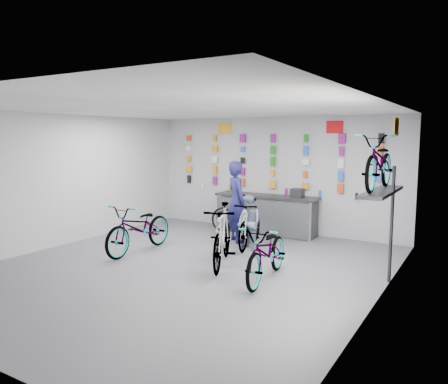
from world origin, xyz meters
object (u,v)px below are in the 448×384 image
Objects in this scene: counter at (266,215)px; bike_right at (267,252)px; bike_service at (250,224)px; bike_center at (222,236)px; customer at (249,223)px; clerk at (237,202)px; bike_left at (140,228)px.

counter and bike_right have the same top height.
bike_right is 2.32m from bike_service.
bike_center is 1.05× the size of bike_right.
bike_right is 1.57× the size of customer.
bike_right is 1.07× the size of bike_service.
customer is (0.61, -0.54, -0.35)m from clerk.
bike_left is 1.14× the size of bike_service.
clerk is (-0.52, 0.31, 0.43)m from bike_service.
customer is at bearing 119.54° from bike_right.
customer reaches higher than bike_right.
counter is at bearing 127.01° from customer.
bike_right is (1.65, -3.36, 0.01)m from counter.
bike_right is 2.92m from clerk.
clerk is (-0.74, 1.89, 0.36)m from bike_center.
clerk is at bearing 136.34° from bike_service.
bike_service is (1.84, 1.61, -0.00)m from bike_left.
counter is 3.44m from bike_left.
customer is at bearing 33.48° from bike_left.
bike_service is 1.47× the size of customer.
bike_left is at bearing -151.37° from bike_service.
counter is at bearing -61.44° from clerk.
clerk is at bearing 53.46° from bike_left.
bike_left is (-1.53, -3.08, 0.05)m from counter.
clerk reaches higher than counter.
bike_service is (-1.34, 1.90, 0.04)m from bike_right.
bike_center is 2.06m from clerk.
clerk is at bearing 88.63° from bike_center.
clerk reaches higher than bike_center.
clerk reaches higher than bike_right.
bike_center reaches higher than bike_left.
customer is (0.40, -1.70, 0.12)m from counter.
bike_left is at bearing 94.42° from clerk.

